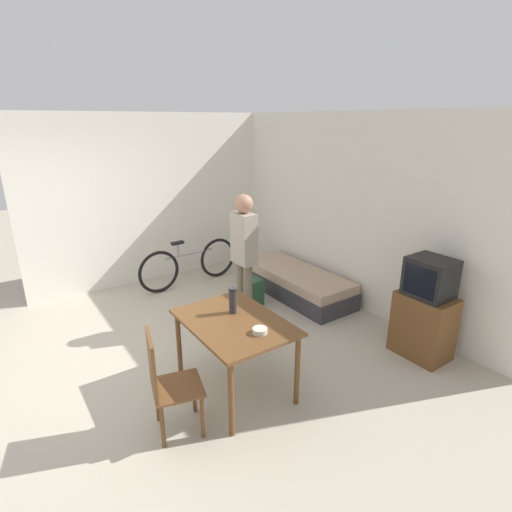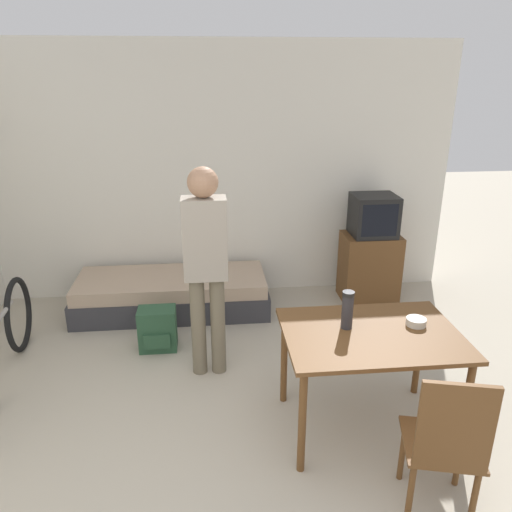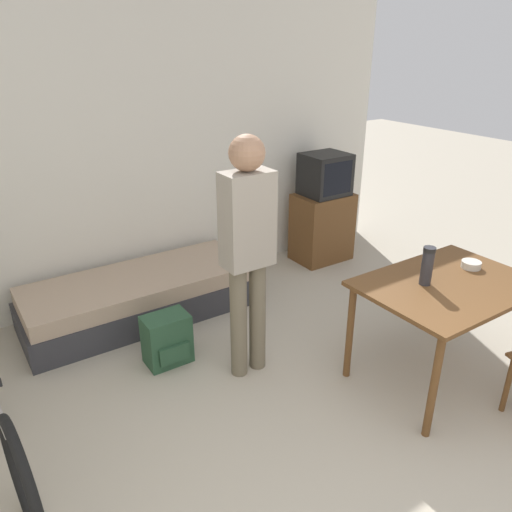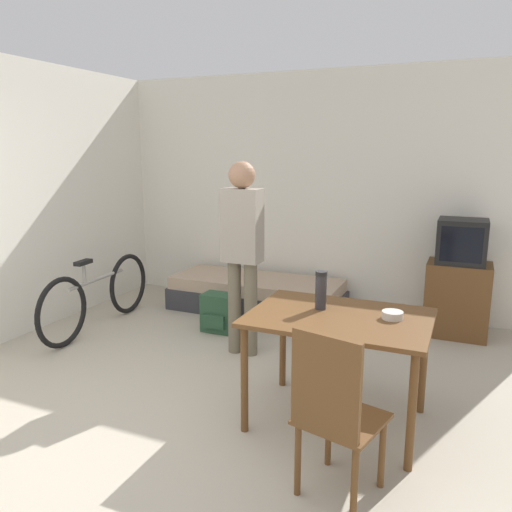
{
  "view_description": "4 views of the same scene",
  "coord_description": "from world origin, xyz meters",
  "px_view_note": "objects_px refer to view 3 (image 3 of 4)",
  "views": [
    {
      "loc": [
        4.02,
        -0.74,
        2.59
      ],
      "look_at": [
        0.44,
        1.73,
        1.09
      ],
      "focal_mm": 28.0,
      "sensor_mm": 36.0,
      "label": 1
    },
    {
      "loc": [
        0.04,
        -1.81,
        2.4
      ],
      "look_at": [
        0.41,
        1.8,
        1.04
      ],
      "focal_mm": 35.0,
      "sensor_mm": 36.0,
      "label": 2
    },
    {
      "loc": [
        -1.63,
        -0.76,
        2.28
      ],
      "look_at": [
        0.15,
        1.93,
        0.86
      ],
      "focal_mm": 35.0,
      "sensor_mm": 36.0,
      "label": 3
    },
    {
      "loc": [
        1.84,
        -2.07,
        1.83
      ],
      "look_at": [
        0.19,
        1.75,
        0.94
      ],
      "focal_mm": 35.0,
      "sensor_mm": 36.0,
      "label": 4
    }
  ],
  "objects_px": {
    "person_standing": "(248,243)",
    "thermos_flask": "(427,264)",
    "dining_table": "(447,295)",
    "daybed": "(140,296)",
    "mate_bowl": "(471,265)",
    "tv": "(323,212)",
    "backpack": "(167,340)"
  },
  "relations": [
    {
      "from": "thermos_flask",
      "to": "backpack",
      "type": "xyz_separation_m",
      "value": [
        -1.39,
        1.15,
        -0.71
      ]
    },
    {
      "from": "thermos_flask",
      "to": "backpack",
      "type": "distance_m",
      "value": 1.94
    },
    {
      "from": "tv",
      "to": "thermos_flask",
      "type": "distance_m",
      "value": 2.2
    },
    {
      "from": "thermos_flask",
      "to": "person_standing",
      "type": "bearing_deg",
      "value": 141.61
    },
    {
      "from": "thermos_flask",
      "to": "tv",
      "type": "bearing_deg",
      "value": 67.33
    },
    {
      "from": "dining_table",
      "to": "person_standing",
      "type": "bearing_deg",
      "value": 142.9
    },
    {
      "from": "person_standing",
      "to": "thermos_flask",
      "type": "xyz_separation_m",
      "value": [
        0.93,
        -0.74,
        -0.11
      ]
    },
    {
      "from": "daybed",
      "to": "thermos_flask",
      "type": "xyz_separation_m",
      "value": [
        1.3,
        -1.92,
        0.72
      ]
    },
    {
      "from": "person_standing",
      "to": "tv",
      "type": "bearing_deg",
      "value": 35.59
    },
    {
      "from": "person_standing",
      "to": "thermos_flask",
      "type": "distance_m",
      "value": 1.19
    },
    {
      "from": "tv",
      "to": "person_standing",
      "type": "distance_m",
      "value": 2.23
    },
    {
      "from": "dining_table",
      "to": "person_standing",
      "type": "distance_m",
      "value": 1.4
    },
    {
      "from": "backpack",
      "to": "tv",
      "type": "bearing_deg",
      "value": 20.92
    },
    {
      "from": "daybed",
      "to": "mate_bowl",
      "type": "bearing_deg",
      "value": -47.22
    },
    {
      "from": "dining_table",
      "to": "backpack",
      "type": "relative_size",
      "value": 2.96
    },
    {
      "from": "person_standing",
      "to": "mate_bowl",
      "type": "distance_m",
      "value": 1.62
    },
    {
      "from": "tv",
      "to": "backpack",
      "type": "relative_size",
      "value": 2.98
    },
    {
      "from": "tv",
      "to": "mate_bowl",
      "type": "xyz_separation_m",
      "value": [
        -0.35,
        -2.02,
        0.24
      ]
    },
    {
      "from": "thermos_flask",
      "to": "backpack",
      "type": "height_order",
      "value": "thermos_flask"
    },
    {
      "from": "tv",
      "to": "thermos_flask",
      "type": "bearing_deg",
      "value": -112.67
    },
    {
      "from": "thermos_flask",
      "to": "mate_bowl",
      "type": "relative_size",
      "value": 1.95
    },
    {
      "from": "dining_table",
      "to": "tv",
      "type": "bearing_deg",
      "value": 71.8
    },
    {
      "from": "tv",
      "to": "person_standing",
      "type": "height_order",
      "value": "person_standing"
    },
    {
      "from": "tv",
      "to": "backpack",
      "type": "xyz_separation_m",
      "value": [
        -2.23,
        -0.85,
        -0.35
      ]
    },
    {
      "from": "tv",
      "to": "backpack",
      "type": "bearing_deg",
      "value": -159.08
    },
    {
      "from": "mate_bowl",
      "to": "backpack",
      "type": "xyz_separation_m",
      "value": [
        -1.87,
        1.17,
        -0.59
      ]
    },
    {
      "from": "daybed",
      "to": "tv",
      "type": "xyz_separation_m",
      "value": [
        2.14,
        0.09,
        0.36
      ]
    },
    {
      "from": "tv",
      "to": "dining_table",
      "type": "distance_m",
      "value": 2.2
    },
    {
      "from": "daybed",
      "to": "tv",
      "type": "distance_m",
      "value": 2.17
    },
    {
      "from": "dining_table",
      "to": "thermos_flask",
      "type": "bearing_deg",
      "value": 151.85
    },
    {
      "from": "person_standing",
      "to": "thermos_flask",
      "type": "bearing_deg",
      "value": -38.39
    },
    {
      "from": "daybed",
      "to": "mate_bowl",
      "type": "relative_size",
      "value": 14.66
    }
  ]
}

